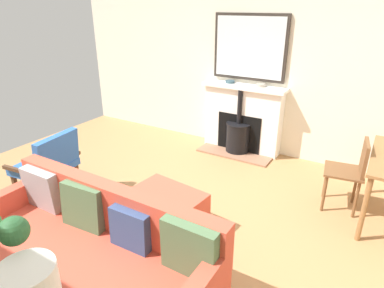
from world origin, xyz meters
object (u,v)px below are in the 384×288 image
object	(u,v)px
sofa	(87,257)
ottoman	(162,210)
fireplace	(241,122)
mantel_bowl_near	(230,82)
mantel_bowl_far	(261,85)
dining_chair_near_fireplace	(352,169)
armchair_accent	(49,162)

from	to	relation	value
sofa	ottoman	distance (m)	0.94
fireplace	mantel_bowl_near	distance (m)	0.65
fireplace	ottoman	size ratio (longest dim) A/B	1.60
mantel_bowl_far	mantel_bowl_near	bearing A→B (deg)	-90.00
mantel_bowl_near	dining_chair_near_fireplace	size ratio (longest dim) A/B	0.17
mantel_bowl_near	armchair_accent	xyz separation A→B (m)	(2.44, -1.17, -0.62)
fireplace	dining_chair_near_fireplace	world-z (taller)	fireplace
mantel_bowl_near	dining_chair_near_fireplace	world-z (taller)	mantel_bowl_near
fireplace	ottoman	distance (m)	2.32
armchair_accent	ottoman	bearing A→B (deg)	93.58
mantel_bowl_far	ottoman	world-z (taller)	mantel_bowl_far
fireplace	mantel_bowl_far	bearing A→B (deg)	98.50
sofa	dining_chair_near_fireplace	distance (m)	2.82
armchair_accent	dining_chair_near_fireplace	world-z (taller)	dining_chair_near_fireplace
dining_chair_near_fireplace	mantel_bowl_near	bearing A→B (deg)	-116.08
mantel_bowl_far	sofa	size ratio (longest dim) A/B	0.07
dining_chair_near_fireplace	armchair_accent	bearing A→B (deg)	-64.10
mantel_bowl_far	armchair_accent	distance (m)	3.01
mantel_bowl_far	armchair_accent	world-z (taller)	mantel_bowl_far
sofa	armchair_accent	distance (m)	1.74
fireplace	dining_chair_near_fireplace	xyz separation A→B (m)	(0.90, 1.68, 0.04)
fireplace	sofa	bearing A→B (deg)	1.96
ottoman	dining_chair_near_fireplace	xyz separation A→B (m)	(-1.40, 1.54, 0.25)
mantel_bowl_near	ottoman	bearing A→B (deg)	9.21
sofa	armchair_accent	bearing A→B (deg)	-118.87
fireplace	ottoman	world-z (taller)	fireplace
armchair_accent	dining_chair_near_fireplace	bearing A→B (deg)	115.90
mantel_bowl_far	dining_chair_near_fireplace	bearing A→B (deg)	56.76
sofa	dining_chair_near_fireplace	xyz separation A→B (m)	(-2.34, 1.57, 0.15)
mantel_bowl_near	armchair_accent	world-z (taller)	mantel_bowl_near
dining_chair_near_fireplace	mantel_bowl_far	bearing A→B (deg)	-123.24
sofa	ottoman	world-z (taller)	sofa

